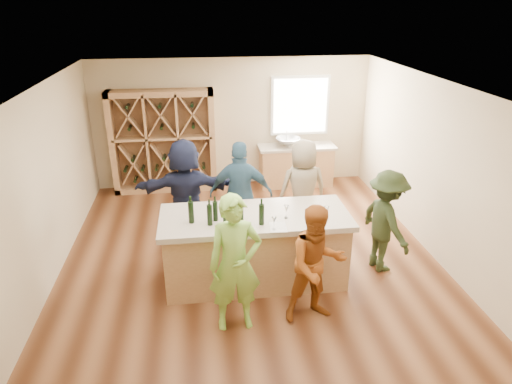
{
  "coord_description": "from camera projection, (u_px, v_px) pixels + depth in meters",
  "views": [
    {
      "loc": [
        -0.74,
        -6.28,
        3.95
      ],
      "look_at": [
        0.1,
        0.2,
        1.15
      ],
      "focal_mm": 32.0,
      "sensor_mm": 36.0,
      "label": 1
    }
  ],
  "objects": [
    {
      "name": "floor",
      "position": [
        251.0,
        265.0,
        7.39
      ],
      "size": [
        6.0,
        7.0,
        0.1
      ],
      "primitive_type": "cube",
      "color": "brown",
      "rests_on": "ground"
    },
    {
      "name": "ceiling",
      "position": [
        251.0,
        84.0,
        6.24
      ],
      "size": [
        6.0,
        7.0,
        0.1
      ],
      "primitive_type": "cube",
      "color": "white",
      "rests_on": "ground"
    },
    {
      "name": "wall_back",
      "position": [
        232.0,
        122.0,
        10.05
      ],
      "size": [
        6.0,
        0.1,
        2.8
      ],
      "primitive_type": "cube",
      "color": "#CAB692",
      "rests_on": "ground"
    },
    {
      "name": "wall_front",
      "position": [
        305.0,
        350.0,
        3.58
      ],
      "size": [
        6.0,
        0.1,
        2.8
      ],
      "primitive_type": "cube",
      "color": "#CAB692",
      "rests_on": "ground"
    },
    {
      "name": "wall_left",
      "position": [
        38.0,
        193.0,
        6.45
      ],
      "size": [
        0.1,
        7.0,
        2.8
      ],
      "primitive_type": "cube",
      "color": "#CAB692",
      "rests_on": "ground"
    },
    {
      "name": "wall_right",
      "position": [
        443.0,
        173.0,
        7.17
      ],
      "size": [
        0.1,
        7.0,
        2.8
      ],
      "primitive_type": "cube",
      "color": "#CAB692",
      "rests_on": "ground"
    },
    {
      "name": "window_frame",
      "position": [
        300.0,
        106.0,
        10.02
      ],
      "size": [
        1.3,
        0.06,
        1.3
      ],
      "primitive_type": "cube",
      "color": "white",
      "rests_on": "wall_back"
    },
    {
      "name": "window_pane",
      "position": [
        300.0,
        106.0,
        9.98
      ],
      "size": [
        1.18,
        0.01,
        1.18
      ],
      "primitive_type": "cube",
      "color": "white",
      "rests_on": "wall_back"
    },
    {
      "name": "wine_rack",
      "position": [
        163.0,
        142.0,
        9.73
      ],
      "size": [
        2.2,
        0.45,
        2.2
      ],
      "primitive_type": "cube",
      "color": "tan",
      "rests_on": "floor"
    },
    {
      "name": "back_counter_base",
      "position": [
        296.0,
        166.0,
        10.28
      ],
      "size": [
        1.6,
        0.58,
        0.86
      ],
      "primitive_type": "cube",
      "color": "tan",
      "rests_on": "floor"
    },
    {
      "name": "back_counter_top",
      "position": [
        297.0,
        147.0,
        10.1
      ],
      "size": [
        1.7,
        0.62,
        0.06
      ],
      "primitive_type": "cube",
      "color": "#B6A996",
      "rests_on": "back_counter_base"
    },
    {
      "name": "sink",
      "position": [
        288.0,
        142.0,
        10.02
      ],
      "size": [
        0.54,
        0.54,
        0.19
      ],
      "primitive_type": "imported",
      "color": "silver",
      "rests_on": "back_counter_top"
    },
    {
      "name": "faucet",
      "position": [
        287.0,
        137.0,
        10.17
      ],
      "size": [
        0.02,
        0.02,
        0.3
      ],
      "primitive_type": "cylinder",
      "color": "silver",
      "rests_on": "back_counter_top"
    },
    {
      "name": "tasting_counter_base",
      "position": [
        255.0,
        250.0,
        6.75
      ],
      "size": [
        2.6,
        1.0,
        1.0
      ],
      "primitive_type": "cube",
      "color": "tan",
      "rests_on": "floor"
    },
    {
      "name": "tasting_counter_top",
      "position": [
        255.0,
        217.0,
        6.54
      ],
      "size": [
        2.72,
        1.12,
        0.08
      ],
      "primitive_type": "cube",
      "color": "#B6A996",
      "rests_on": "tasting_counter_base"
    },
    {
      "name": "wine_bottle_a",
      "position": [
        191.0,
        212.0,
        6.24
      ],
      "size": [
        0.09,
        0.09,
        0.31
      ],
      "primitive_type": "cylinder",
      "rotation": [
        0.0,
        0.0,
        -0.22
      ],
      "color": "black",
      "rests_on": "tasting_counter_top"
    },
    {
      "name": "wine_bottle_b",
      "position": [
        210.0,
        215.0,
        6.18
      ],
      "size": [
        0.09,
        0.09,
        0.3
      ],
      "primitive_type": "cylinder",
      "rotation": [
        0.0,
        0.0,
        0.38
      ],
      "color": "black",
      "rests_on": "tasting_counter_top"
    },
    {
      "name": "wine_bottle_c",
      "position": [
        215.0,
        211.0,
        6.3
      ],
      "size": [
        0.08,
        0.08,
        0.28
      ],
      "primitive_type": "cylinder",
      "rotation": [
        0.0,
        0.0,
        -0.12
      ],
      "color": "black",
      "rests_on": "tasting_counter_top"
    },
    {
      "name": "wine_bottle_d",
      "position": [
        225.0,
        216.0,
        6.18
      ],
      "size": [
        0.08,
        0.08,
        0.27
      ],
      "primitive_type": "cylinder",
      "rotation": [
        0.0,
        0.0,
        0.24
      ],
      "color": "black",
      "rests_on": "tasting_counter_top"
    },
    {
      "name": "wine_bottle_e",
      "position": [
        241.0,
        212.0,
        6.27
      ],
      "size": [
        0.07,
        0.07,
        0.29
      ],
      "primitive_type": "cylinder",
      "rotation": [
        0.0,
        0.0,
        0.01
      ],
      "color": "black",
      "rests_on": "tasting_counter_top"
    },
    {
      "name": "wine_glass_a",
      "position": [
        235.0,
        227.0,
        6.0
      ],
      "size": [
        0.08,
        0.08,
        0.17
      ],
      "primitive_type": "cone",
      "rotation": [
        0.0,
        0.0,
        -0.35
      ],
      "color": "white",
      "rests_on": "tasting_counter_top"
    },
    {
      "name": "wine_glass_b",
      "position": [
        274.0,
        224.0,
        6.07
      ],
      "size": [
        0.08,
        0.08,
        0.18
      ],
      "primitive_type": "cone",
      "rotation": [
        0.0,
        0.0,
        -0.19
      ],
      "color": "white",
      "rests_on": "tasting_counter_top"
    },
    {
      "name": "wine_glass_c",
      "position": [
        311.0,
        222.0,
        6.13
      ],
      "size": [
        0.07,
        0.07,
        0.17
      ],
      "primitive_type": "cone",
      "rotation": [
        0.0,
        0.0,
        -0.08
      ],
      "color": "white",
      "rests_on": "tasting_counter_top"
    },
    {
      "name": "wine_glass_d",
      "position": [
        286.0,
        212.0,
        6.39
      ],
      "size": [
        0.08,
        0.08,
        0.2
      ],
      "primitive_type": "cone",
      "rotation": [
        0.0,
        0.0,
        0.02
      ],
      "color": "white",
      "rests_on": "tasting_counter_top"
    },
    {
      "name": "wine_glass_e",
      "position": [
        327.0,
        213.0,
        6.37
      ],
      "size": [
        0.09,
        0.09,
        0.19
      ],
      "primitive_type": "cone",
      "rotation": [
        0.0,
        0.0,
        -0.2
      ],
      "color": "white",
      "rests_on": "tasting_counter_top"
    },
    {
      "name": "tasting_menu_a",
      "position": [
        231.0,
        231.0,
        6.08
      ],
      "size": [
        0.34,
        0.39,
        0.0
      ],
      "primitive_type": "cube",
      "rotation": [
        0.0,
        0.0,
        0.32
      ],
      "color": "white",
      "rests_on": "tasting_counter_top"
    },
    {
      "name": "tasting_menu_b",
      "position": [
        278.0,
        227.0,
        6.17
      ],
      "size": [
        0.25,
        0.33,
        0.0
      ],
      "primitive_type": "cube",
      "rotation": [
        0.0,
        0.0,
        -0.08
      ],
      "color": "white",
      "rests_on": "tasting_counter_top"
    },
    {
      "name": "tasting_menu_c",
      "position": [
        317.0,
        223.0,
        6.29
      ],
      "size": [
        0.3,
        0.34,
        0.0
      ],
      "primitive_type": "cube",
      "rotation": [
        0.0,
        0.0,
        -0.33
      ],
      "color": "white",
      "rests_on": "tasting_counter_top"
    },
    {
      "name": "person_near_left",
      "position": [
        235.0,
        264.0,
        5.62
      ],
      "size": [
        0.7,
        0.53,
        1.83
      ],
      "primitive_type": "imported",
      "rotation": [
        0.0,
        0.0,
        0.06
      ],
      "color": "#8CC64C",
      "rests_on": "floor"
    },
    {
      "name": "person_near_right",
      "position": [
        317.0,
        265.0,
        5.81
      ],
      "size": [
        0.84,
        0.53,
        1.62
      ],
      "primitive_type": "imported",
      "rotation": [
        0.0,
        0.0,
        0.12
      ],
      "color": "#994C19",
      "rests_on": "floor"
    },
    {
      "name": "person_server",
      "position": [
        386.0,
        221.0,
        6.92
      ],
      "size": [
        0.71,
        1.13,
        1.62
      ],
      "primitive_type": "imported",
      "rotation": [
        0.0,
        0.0,
        1.8
      ],
      "color": "#263319",
      "rests_on": "floor"
    },
    {
      "name": "person_far_mid",
      "position": [
        241.0,
        194.0,
        7.65
      ],
      "size": [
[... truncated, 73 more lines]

